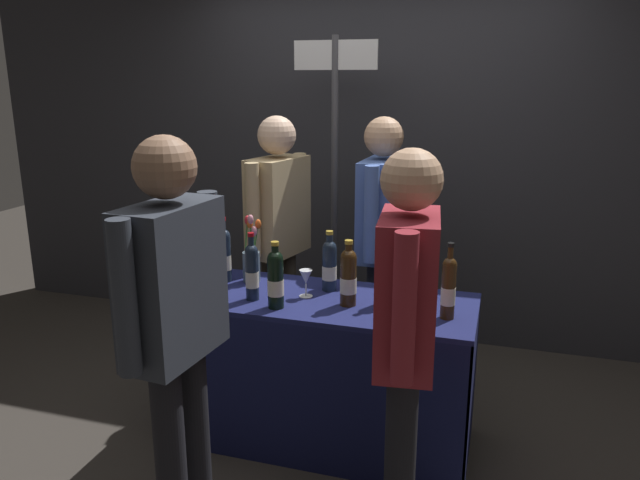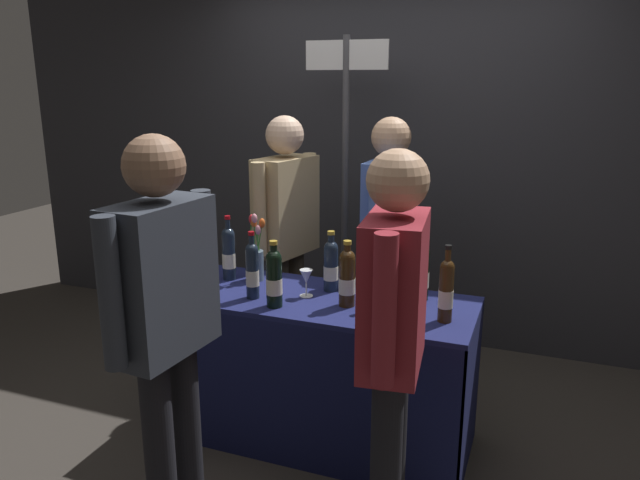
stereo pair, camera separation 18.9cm
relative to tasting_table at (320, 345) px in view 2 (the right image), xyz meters
name	(u,v)px [view 2 (the right image)]	position (x,y,z in m)	size (l,w,h in m)	color
ground_plane	(320,436)	(0.00, 0.00, -0.53)	(12.00, 12.00, 0.00)	#38332D
back_partition	(397,135)	(0.00, 1.51, 0.94)	(6.25, 0.12, 2.93)	#2D2D33
tasting_table	(320,345)	(0.00, 0.00, 0.00)	(1.54, 0.61, 0.78)	#191E51
featured_wine_bottle	(347,277)	(0.16, -0.05, 0.40)	(0.08, 0.08, 0.32)	#38230F
display_bottle_0	(229,253)	(-0.57, 0.10, 0.41)	(0.07, 0.07, 0.35)	#192333
display_bottle_1	(252,270)	(-0.31, -0.12, 0.40)	(0.07, 0.07, 0.34)	#192333
display_bottle_2	(331,265)	(0.01, 0.13, 0.40)	(0.08, 0.08, 0.32)	#192333
display_bottle_3	(446,290)	(0.63, -0.08, 0.41)	(0.07, 0.07, 0.36)	#38230F
display_bottle_4	(390,276)	(0.34, 0.03, 0.40)	(0.07, 0.07, 0.35)	#38230F
display_bottle_5	(422,271)	(0.48, 0.16, 0.40)	(0.07, 0.07, 0.35)	black
display_bottle_6	(274,277)	(-0.16, -0.18, 0.40)	(0.08, 0.08, 0.33)	black
wine_glass_near_vendor	(306,277)	(-0.07, 0.00, 0.36)	(0.07, 0.07, 0.14)	silver
flower_vase	(255,258)	(-0.43, 0.14, 0.38)	(0.10, 0.09, 0.37)	slate
brochure_stand	(207,269)	(-0.63, -0.02, 0.34)	(0.16, 0.01, 0.17)	silver
vendor_presenter	(388,231)	(0.17, 0.68, 0.46)	(0.23, 0.59, 1.64)	#2D3347
vendor_assistant	(286,226)	(-0.44, 0.58, 0.46)	(0.30, 0.57, 1.64)	#4C4233
taster_foreground_right	(164,309)	(-0.31, -0.86, 0.47)	(0.25, 0.60, 1.66)	black
taster_foreground_left	(393,326)	(0.53, -0.63, 0.44)	(0.25, 0.56, 1.62)	black
booth_signpost	(345,166)	(-0.21, 1.01, 0.77)	(0.53, 0.04, 2.10)	#47474C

